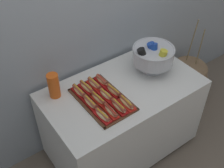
{
  "coord_description": "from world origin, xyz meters",
  "views": [
    {
      "loc": [
        -1.11,
        -1.38,
        2.39
      ],
      "look_at": [
        -0.09,
        0.04,
        0.85
      ],
      "focal_mm": 45.68,
      "sensor_mm": 36.0,
      "label": 1
    }
  ],
  "objects_px": {
    "serving_tray": "(102,100)",
    "hot_dog_10": "(94,84)",
    "cup_stack": "(54,86)",
    "buffet_table": "(122,118)",
    "hot_dog_7": "(114,91)",
    "hot_dog_2": "(119,107)",
    "hot_dog_4": "(90,103)",
    "hot_dog_9": "(87,88)",
    "hot_dog_6": "(106,95)",
    "hot_dog_1": "(111,111)",
    "hot_dog_3": "(126,103)",
    "punch_bowl": "(153,55)",
    "floor_vase": "(187,81)",
    "hot_dog_0": "(103,116)",
    "hot_dog_8": "(79,91)",
    "hot_dog_5": "(98,99)",
    "hot_dog_11": "(102,81)"
  },
  "relations": [
    {
      "from": "hot_dog_0",
      "to": "cup_stack",
      "type": "height_order",
      "value": "cup_stack"
    },
    {
      "from": "floor_vase",
      "to": "hot_dog_6",
      "type": "bearing_deg",
      "value": -171.92
    },
    {
      "from": "hot_dog_7",
      "to": "hot_dog_10",
      "type": "height_order",
      "value": "hot_dog_7"
    },
    {
      "from": "hot_dog_0",
      "to": "hot_dog_8",
      "type": "xyz_separation_m",
      "value": [
        -0.01,
        0.33,
        0.0
      ]
    },
    {
      "from": "hot_dog_8",
      "to": "hot_dog_10",
      "type": "height_order",
      "value": "same"
    },
    {
      "from": "buffet_table",
      "to": "hot_dog_7",
      "type": "height_order",
      "value": "hot_dog_7"
    },
    {
      "from": "hot_dog_2",
      "to": "hot_dog_5",
      "type": "distance_m",
      "value": 0.18
    },
    {
      "from": "floor_vase",
      "to": "serving_tray",
      "type": "height_order",
      "value": "floor_vase"
    },
    {
      "from": "hot_dog_10",
      "to": "cup_stack",
      "type": "xyz_separation_m",
      "value": [
        -0.31,
        0.1,
        0.07
      ]
    },
    {
      "from": "hot_dog_8",
      "to": "hot_dog_0",
      "type": "bearing_deg",
      "value": -88.88
    },
    {
      "from": "hot_dog_1",
      "to": "serving_tray",
      "type": "bearing_deg",
      "value": 78.31
    },
    {
      "from": "serving_tray",
      "to": "hot_dog_8",
      "type": "distance_m",
      "value": 0.2
    },
    {
      "from": "hot_dog_3",
      "to": "hot_dog_9",
      "type": "bearing_deg",
      "value": 115.56
    },
    {
      "from": "buffet_table",
      "to": "hot_dog_10",
      "type": "height_order",
      "value": "hot_dog_10"
    },
    {
      "from": "serving_tray",
      "to": "hot_dog_5",
      "type": "distance_m",
      "value": 0.05
    },
    {
      "from": "buffet_table",
      "to": "hot_dog_5",
      "type": "distance_m",
      "value": 0.49
    },
    {
      "from": "hot_dog_3",
      "to": "hot_dog_10",
      "type": "distance_m",
      "value": 0.34
    },
    {
      "from": "hot_dog_9",
      "to": "serving_tray",
      "type": "bearing_deg",
      "value": -76.08
    },
    {
      "from": "hot_dog_1",
      "to": "hot_dog_4",
      "type": "height_order",
      "value": "hot_dog_4"
    },
    {
      "from": "hot_dog_8",
      "to": "hot_dog_10",
      "type": "distance_m",
      "value": 0.15
    },
    {
      "from": "hot_dog_2",
      "to": "cup_stack",
      "type": "xyz_separation_m",
      "value": [
        -0.32,
        0.43,
        0.07
      ]
    },
    {
      "from": "hot_dog_9",
      "to": "cup_stack",
      "type": "xyz_separation_m",
      "value": [
        -0.24,
        0.1,
        0.07
      ]
    },
    {
      "from": "hot_dog_9",
      "to": "hot_dog_2",
      "type": "bearing_deg",
      "value": -76.08
    },
    {
      "from": "hot_dog_8",
      "to": "hot_dog_11",
      "type": "relative_size",
      "value": 1.09
    },
    {
      "from": "hot_dog_4",
      "to": "cup_stack",
      "type": "xyz_separation_m",
      "value": [
        -0.17,
        0.27,
        0.07
      ]
    },
    {
      "from": "hot_dog_1",
      "to": "hot_dog_6",
      "type": "height_order",
      "value": "hot_dog_1"
    },
    {
      "from": "serving_tray",
      "to": "hot_dog_1",
      "type": "xyz_separation_m",
      "value": [
        -0.03,
        -0.17,
        0.03
      ]
    },
    {
      "from": "serving_tray",
      "to": "hot_dog_9",
      "type": "relative_size",
      "value": 2.92
    },
    {
      "from": "hot_dog_10",
      "to": "serving_tray",
      "type": "bearing_deg",
      "value": -101.69
    },
    {
      "from": "hot_dog_8",
      "to": "hot_dog_10",
      "type": "relative_size",
      "value": 1.02
    },
    {
      "from": "hot_dog_7",
      "to": "hot_dog_8",
      "type": "height_order",
      "value": "hot_dog_7"
    },
    {
      "from": "hot_dog_4",
      "to": "hot_dog_8",
      "type": "xyz_separation_m",
      "value": [
        -0.0,
        0.16,
        -0.0
      ]
    },
    {
      "from": "hot_dog_7",
      "to": "buffet_table",
      "type": "bearing_deg",
      "value": 9.36
    },
    {
      "from": "hot_dog_3",
      "to": "punch_bowl",
      "type": "height_order",
      "value": "punch_bowl"
    },
    {
      "from": "cup_stack",
      "to": "hot_dog_2",
      "type": "bearing_deg",
      "value": -53.32
    },
    {
      "from": "hot_dog_0",
      "to": "floor_vase",
      "type": "bearing_deg",
      "value": 13.82
    },
    {
      "from": "hot_dog_0",
      "to": "cup_stack",
      "type": "bearing_deg",
      "value": 111.45
    },
    {
      "from": "hot_dog_2",
      "to": "hot_dog_4",
      "type": "height_order",
      "value": "hot_dog_2"
    },
    {
      "from": "hot_dog_3",
      "to": "hot_dog_6",
      "type": "bearing_deg",
      "value": 115.56
    },
    {
      "from": "hot_dog_6",
      "to": "hot_dog_5",
      "type": "bearing_deg",
      "value": -178.88
    },
    {
      "from": "punch_bowl",
      "to": "hot_dog_6",
      "type": "bearing_deg",
      "value": -173.46
    },
    {
      "from": "buffet_table",
      "to": "hot_dog_4",
      "type": "bearing_deg",
      "value": -176.13
    },
    {
      "from": "buffet_table",
      "to": "hot_dog_3",
      "type": "height_order",
      "value": "hot_dog_3"
    },
    {
      "from": "serving_tray",
      "to": "hot_dog_10",
      "type": "distance_m",
      "value": 0.17
    },
    {
      "from": "cup_stack",
      "to": "punch_bowl",
      "type": "bearing_deg",
      "value": -13.3
    },
    {
      "from": "hot_dog_6",
      "to": "cup_stack",
      "type": "relative_size",
      "value": 0.74
    },
    {
      "from": "hot_dog_9",
      "to": "hot_dog_6",
      "type": "bearing_deg",
      "value": -64.44
    },
    {
      "from": "hot_dog_11",
      "to": "hot_dog_10",
      "type": "bearing_deg",
      "value": -178.88
    },
    {
      "from": "floor_vase",
      "to": "hot_dog_4",
      "type": "distance_m",
      "value": 1.55
    },
    {
      "from": "hot_dog_3",
      "to": "hot_dog_2",
      "type": "bearing_deg",
      "value": -178.88
    }
  ]
}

